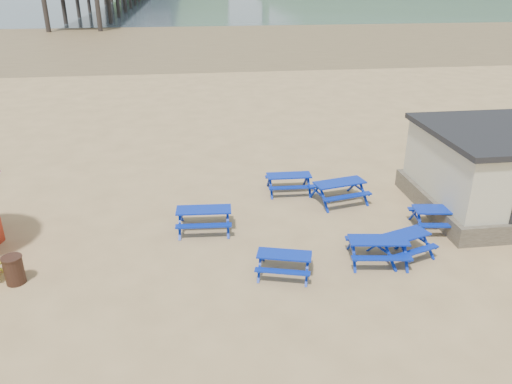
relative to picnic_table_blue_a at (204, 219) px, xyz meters
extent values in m
plane|color=tan|center=(1.40, -0.76, -0.40)|extent=(400.00, 400.00, 0.00)
plane|color=olive|center=(1.40, 54.24, -0.39)|extent=(400.00, 400.00, 0.00)
cube|color=#083C9F|center=(0.00, 0.00, 0.37)|extent=(1.94, 0.86, 0.05)
cube|color=#083C9F|center=(0.04, 0.63, 0.08)|extent=(1.91, 0.39, 0.05)
cube|color=#083C9F|center=(-0.04, -0.63, 0.08)|extent=(1.91, 0.39, 0.05)
cube|color=#083C9F|center=(5.34, 1.62, 0.41)|extent=(2.12, 1.19, 0.06)
cube|color=#083C9F|center=(5.20, 2.27, 0.10)|extent=(2.01, 0.70, 0.06)
cube|color=#083C9F|center=(5.48, 0.97, 0.10)|extent=(2.01, 0.70, 0.06)
cube|color=#083C9F|center=(3.56, 2.81, 0.33)|extent=(1.82, 0.75, 0.05)
cube|color=#083C9F|center=(3.58, 3.41, 0.05)|extent=(1.80, 0.30, 0.05)
cube|color=#083C9F|center=(3.55, 2.21, 0.05)|extent=(1.80, 0.30, 0.05)
cube|color=#083C9F|center=(2.26, -3.12, 0.25)|extent=(1.72, 1.05, 0.04)
cube|color=#083C9F|center=(2.41, -2.60, 0.00)|extent=(1.61, 0.66, 0.04)
cube|color=#083C9F|center=(2.11, -3.63, 0.00)|extent=(1.61, 0.66, 0.04)
cube|color=#083C9F|center=(5.28, -2.80, 0.34)|extent=(1.90, 0.96, 0.05)
cube|color=#083C9F|center=(5.37, -2.20, 0.06)|extent=(1.84, 0.50, 0.05)
cube|color=#083C9F|center=(5.20, -3.40, 0.06)|extent=(1.84, 0.50, 0.05)
cube|color=#083C9F|center=(6.16, -2.59, 0.32)|extent=(1.90, 1.22, 0.05)
cube|color=#083C9F|center=(5.97, -2.03, 0.04)|extent=(1.76, 0.81, 0.05)
cube|color=#083C9F|center=(6.35, -3.15, 0.04)|extent=(1.76, 0.81, 0.05)
cylinder|color=#3C2119|center=(-5.59, -2.56, 0.02)|extent=(0.55, 0.55, 0.84)
cylinder|color=#3C2119|center=(-5.59, -2.56, 0.45)|extent=(0.59, 0.59, 0.04)
ellipsoid|color=#2D4C1E|center=(91.40, 229.24, -10.40)|extent=(264.00, 144.00, 108.00)
cube|color=#083C9F|center=(8.20, -1.08, 0.37)|extent=(1.99, 0.99, 0.05)
cube|color=#083C9F|center=(8.29, -0.45, 0.08)|extent=(1.92, 0.51, 0.05)
cube|color=#083C9F|center=(8.12, -1.71, 0.08)|extent=(1.92, 0.51, 0.05)
camera|label=1|loc=(-0.27, -15.63, 7.98)|focal=35.00mm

